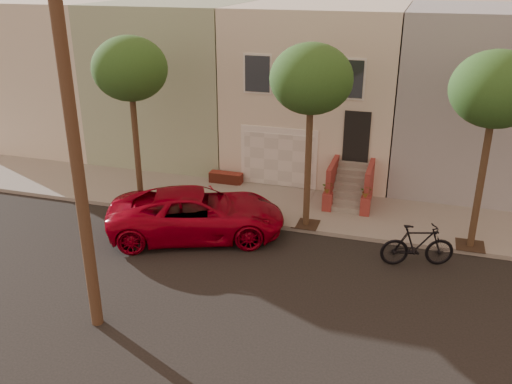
% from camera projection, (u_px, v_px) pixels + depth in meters
% --- Properties ---
extents(ground, '(90.00, 90.00, 0.00)m').
position_uv_depth(ground, '(245.00, 279.00, 16.32)').
color(ground, black).
rests_on(ground, ground).
extents(sidewalk, '(40.00, 3.70, 0.15)m').
position_uv_depth(sidewalk, '(288.00, 207.00, 21.02)').
color(sidewalk, gray).
rests_on(sidewalk, ground).
extents(house_row, '(33.10, 11.70, 7.00)m').
position_uv_depth(house_row, '(321.00, 85.00, 24.83)').
color(house_row, beige).
rests_on(house_row, sidewalk).
extents(tree_left, '(2.70, 2.57, 6.30)m').
position_uv_depth(tree_left, '(130.00, 70.00, 19.27)').
color(tree_left, '#2D2116').
rests_on(tree_left, sidewalk).
extents(tree_mid, '(2.70, 2.57, 6.30)m').
position_uv_depth(tree_mid, '(311.00, 80.00, 17.50)').
color(tree_mid, '#2D2116').
rests_on(tree_mid, sidewalk).
extents(tree_right, '(2.70, 2.57, 6.30)m').
position_uv_depth(tree_right, '(496.00, 91.00, 16.00)').
color(tree_right, '#2D2116').
rests_on(tree_right, sidewalk).
extents(pickup_truck, '(6.53, 4.70, 1.65)m').
position_uv_depth(pickup_truck, '(197.00, 213.00, 18.67)').
color(pickup_truck, '#980016').
rests_on(pickup_truck, ground).
extents(motorcycle, '(2.36, 1.29, 1.37)m').
position_uv_depth(motorcycle, '(417.00, 245.00, 16.84)').
color(motorcycle, black).
rests_on(motorcycle, ground).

